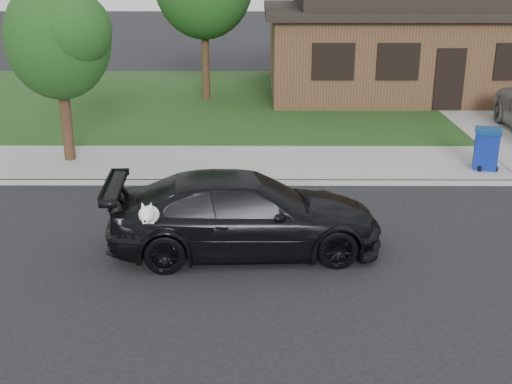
{
  "coord_description": "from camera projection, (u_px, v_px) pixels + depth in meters",
  "views": [
    {
      "loc": [
        -2.52,
        -10.98,
        5.04
      ],
      "look_at": [
        -2.57,
        -0.06,
        1.1
      ],
      "focal_mm": 45.0,
      "sensor_mm": 36.0,
      "label": 1
    }
  ],
  "objects": [
    {
      "name": "ground",
      "position": [
        393.0,
        246.0,
        12.03
      ],
      "size": [
        120.0,
        120.0,
        0.0
      ],
      "primitive_type": "plane",
      "color": "black",
      "rests_on": "ground"
    },
    {
      "name": "curb",
      "position": [
        364.0,
        183.0,
        15.3
      ],
      "size": [
        60.0,
        0.12,
        0.12
      ],
      "primitive_type": "cube",
      "color": "gray",
      "rests_on": "ground"
    },
    {
      "name": "sedan",
      "position": [
        245.0,
        214.0,
        11.65
      ],
      "size": [
        5.1,
        2.53,
        1.44
      ],
      "rotation": [
        0.0,
        0.0,
        1.65
      ],
      "color": "black",
      "rests_on": "ground"
    },
    {
      "name": "tree_2",
      "position": [
        62.0,
        38.0,
        15.76
      ],
      "size": [
        2.73,
        2.6,
        4.59
      ],
      "color": "#332114",
      "rests_on": "ground"
    },
    {
      "name": "lawn",
      "position": [
        325.0,
        101.0,
        24.24
      ],
      "size": [
        60.0,
        13.0,
        0.13
      ],
      "primitive_type": "cube",
      "color": "#193814",
      "rests_on": "ground"
    },
    {
      "name": "house",
      "position": [
        423.0,
        39.0,
        25.4
      ],
      "size": [
        12.6,
        8.6,
        4.65
      ],
      "color": "#422B1C",
      "rests_on": "ground"
    },
    {
      "name": "sidewalk",
      "position": [
        355.0,
        164.0,
        16.72
      ],
      "size": [
        60.0,
        3.0,
        0.12
      ],
      "primitive_type": "cube",
      "color": "gray",
      "rests_on": "ground"
    },
    {
      "name": "recycling_bin",
      "position": [
        486.0,
        148.0,
        16.0
      ],
      "size": [
        0.76,
        0.76,
        1.02
      ],
      "rotation": [
        0.0,
        0.0,
        -0.28
      ],
      "color": "navy",
      "rests_on": "sidewalk"
    }
  ]
}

